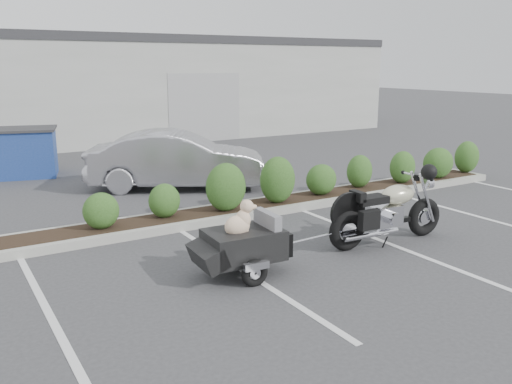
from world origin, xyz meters
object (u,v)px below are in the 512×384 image
pet_trailer (243,243)px  dumpster (18,152)px  motorcycle (388,212)px  sedan (177,160)px

pet_trailer → dumpster: bearing=103.3°
motorcycle → sedan: sedan is taller
dumpster → motorcycle: bearing=-49.4°
pet_trailer → sedan: size_ratio=0.45×
pet_trailer → dumpster: (-1.63, 9.14, 0.18)m
dumpster → sedan: bearing=-34.0°
pet_trailer → motorcycle: bearing=2.6°
pet_trailer → sedan: 5.82m
sedan → dumpster: size_ratio=1.87×
sedan → dumpster: bearing=69.7°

